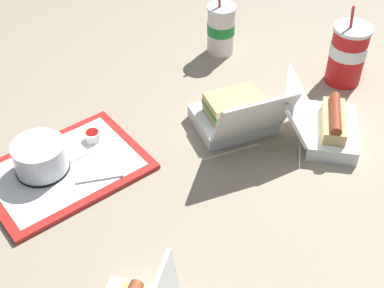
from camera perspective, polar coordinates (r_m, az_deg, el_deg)
The scene contains 10 objects.
ground_plane at distance 1.31m, azimuth -0.19°, elevation -1.44°, with size 3.20×3.20×0.00m, color gray.
food_tray at distance 1.30m, azimuth -13.38°, elevation -2.71°, with size 0.40×0.30×0.01m.
cake_container at distance 1.29m, azimuth -15.86°, elevation -1.41°, with size 0.13×0.13×0.08m.
ketchup_cup at distance 1.35m, azimuth -10.56°, elevation 0.91°, with size 0.04×0.04×0.02m.
napkin_stack at distance 1.34m, azimuth -13.83°, elevation -0.78°, with size 0.10×0.10×0.00m, color white.
plastic_fork at distance 1.26m, azimuth -9.84°, elevation -3.59°, with size 0.11×0.01×0.01m, color white.
clamshell_hotdog_center at distance 1.38m, azimuth 14.30°, elevation 1.94°, with size 0.27×0.27×0.15m.
clamshell_sandwich_back at distance 1.37m, azimuth 4.68°, elevation 3.17°, with size 0.27×0.28×0.18m.
soda_cup_center at distance 1.65m, azimuth 3.11°, elevation 12.14°, with size 0.09×0.09×0.21m.
soda_cup_front at distance 1.57m, azimuth 16.27°, elevation 9.25°, with size 0.11×0.11×0.23m.
Camera 1 is at (0.67, 0.67, 0.91)m, focal length 50.00 mm.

